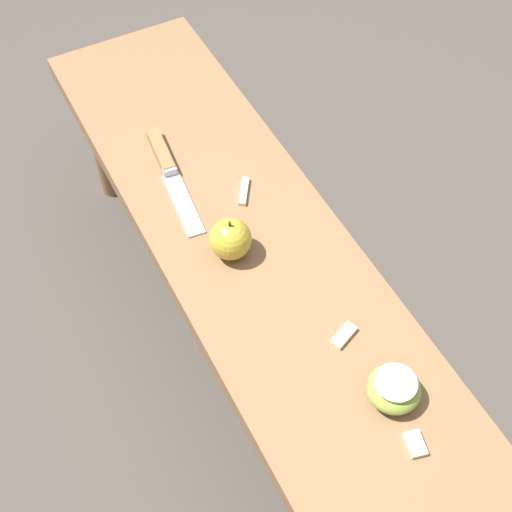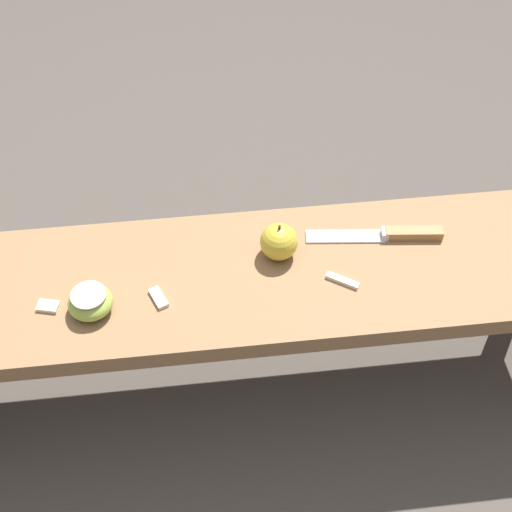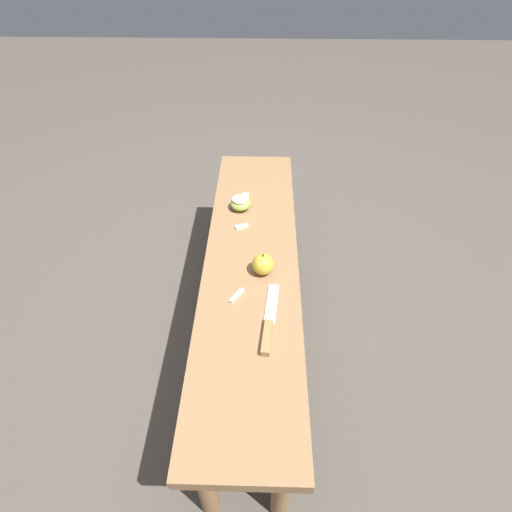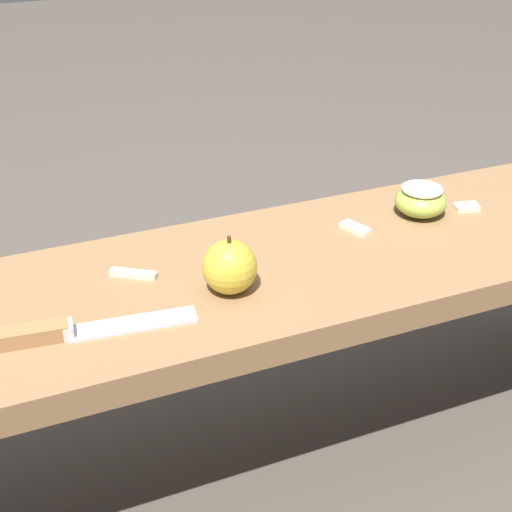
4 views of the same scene
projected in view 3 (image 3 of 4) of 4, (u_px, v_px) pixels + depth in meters
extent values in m
plane|color=#4C443D|center=(252.00, 328.00, 1.60)|extent=(8.00, 8.00, 0.00)
cube|color=olive|center=(251.00, 264.00, 1.35)|extent=(1.37, 0.31, 0.04)
cylinder|color=olive|center=(281.00, 488.00, 1.03)|extent=(0.05, 0.05, 0.34)
cylinder|color=olive|center=(276.00, 202.00, 1.94)|extent=(0.05, 0.05, 0.34)
cylinder|color=olive|center=(206.00, 486.00, 1.03)|extent=(0.05, 0.05, 0.34)
cylinder|color=olive|center=(236.00, 201.00, 1.94)|extent=(0.05, 0.05, 0.34)
cube|color=silver|center=(272.00, 303.00, 1.20)|extent=(0.15, 0.05, 0.00)
cube|color=silver|center=(269.00, 322.00, 1.14)|extent=(0.01, 0.03, 0.02)
cube|color=#9E7042|center=(267.00, 337.00, 1.10)|extent=(0.11, 0.04, 0.02)
sphere|color=gold|center=(263.00, 264.00, 1.27)|extent=(0.07, 0.07, 0.07)
cylinder|color=#4C3319|center=(263.00, 256.00, 1.25)|extent=(0.00, 0.00, 0.01)
ellipsoid|color=#9EB747|center=(241.00, 204.00, 1.53)|extent=(0.08, 0.08, 0.04)
cylinder|color=silver|center=(240.00, 199.00, 1.52)|extent=(0.06, 0.06, 0.00)
cube|color=silver|center=(242.00, 227.00, 1.46)|extent=(0.04, 0.05, 0.01)
cube|color=silver|center=(237.00, 296.00, 1.22)|extent=(0.06, 0.05, 0.01)
cube|color=silver|center=(245.00, 196.00, 1.60)|extent=(0.04, 0.03, 0.01)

